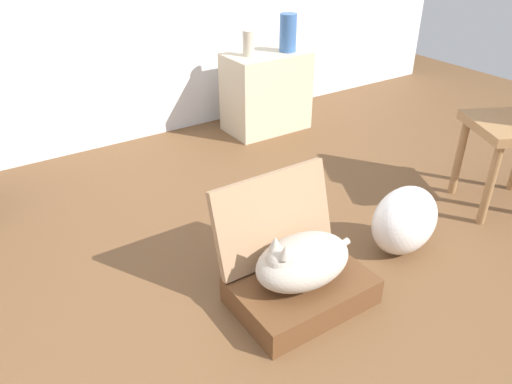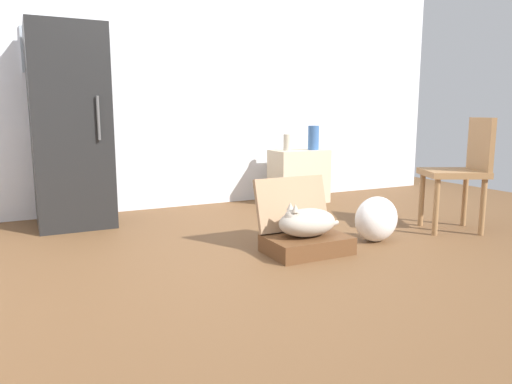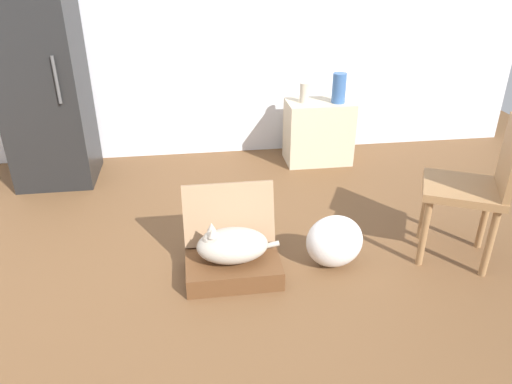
{
  "view_description": "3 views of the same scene",
  "coord_description": "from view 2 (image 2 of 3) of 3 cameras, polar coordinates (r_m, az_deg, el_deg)",
  "views": [
    {
      "loc": [
        -0.82,
        -1.04,
        1.46
      ],
      "look_at": [
        0.14,
        0.43,
        0.45
      ],
      "focal_mm": 34.68,
      "sensor_mm": 36.0,
      "label": 1
    },
    {
      "loc": [
        -1.54,
        -2.52,
        0.97
      ],
      "look_at": [
        0.07,
        0.69,
        0.37
      ],
      "focal_mm": 33.46,
      "sensor_mm": 36.0,
      "label": 2
    },
    {
      "loc": [
        0.01,
        -2.17,
        1.77
      ],
      "look_at": [
        0.4,
        0.56,
        0.37
      ],
      "focal_mm": 33.45,
      "sensor_mm": 36.0,
      "label": 3
    }
  ],
  "objects": [
    {
      "name": "suitcase_lid",
      "position": [
        3.47,
        4.3,
        -1.41
      ],
      "size": [
        0.57,
        0.14,
        0.38
      ],
      "primitive_type": "cube",
      "rotation": [
        1.29,
        0.0,
        0.0
      ],
      "color": "#9B7756",
      "rests_on": "suitcase_base"
    },
    {
      "name": "wall_back",
      "position": [
        5.03,
        -8.97,
        13.17
      ],
      "size": [
        6.4,
        0.15,
        2.6
      ],
      "color": "silver",
      "rests_on": "ground"
    },
    {
      "name": "cat",
      "position": [
        3.31,
        6.01,
        -3.59
      ],
      "size": [
        0.5,
        0.28,
        0.24
      ],
      "color": "#B2A899",
      "rests_on": "suitcase_base"
    },
    {
      "name": "vase_short",
      "position": [
        5.19,
        6.88,
        6.46
      ],
      "size": [
        0.12,
        0.12,
        0.26
      ],
      "primitive_type": "cylinder",
      "color": "#38609E",
      "rests_on": "side_table"
    },
    {
      "name": "chair",
      "position": [
        4.23,
        23.39,
        2.56
      ],
      "size": [
        0.6,
        0.57,
        0.93
      ],
      "rotation": [
        0.0,
        0.0,
        -2.03
      ],
      "color": "olive",
      "rests_on": "ground"
    },
    {
      "name": "refrigerator",
      "position": [
        4.34,
        -21.29,
        7.16
      ],
      "size": [
        0.61,
        0.62,
        1.68
      ],
      "color": "black",
      "rests_on": "ground"
    },
    {
      "name": "vase_tall",
      "position": [
        5.08,
        3.74,
        5.94
      ],
      "size": [
        0.08,
        0.08,
        0.17
      ],
      "primitive_type": "cylinder",
      "color": "#B7AD99",
      "rests_on": "side_table"
    },
    {
      "name": "plastic_bag_white",
      "position": [
        3.71,
        14.18,
        -3.16
      ],
      "size": [
        0.35,
        0.25,
        0.34
      ],
      "primitive_type": "ellipsoid",
      "color": "white",
      "rests_on": "ground"
    },
    {
      "name": "suitcase_base",
      "position": [
        3.35,
        6.09,
        -6.26
      ],
      "size": [
        0.57,
        0.39,
        0.12
      ],
      "primitive_type": "cube",
      "color": "brown",
      "rests_on": "ground"
    },
    {
      "name": "side_table",
      "position": [
        5.19,
        5.14,
        1.89
      ],
      "size": [
        0.59,
        0.36,
        0.57
      ],
      "primitive_type": "cube",
      "color": "beige",
      "rests_on": "ground"
    },
    {
      "name": "ground_plane",
      "position": [
        3.11,
        4.64,
        -8.66
      ],
      "size": [
        7.68,
        7.68,
        0.0
      ],
      "primitive_type": "plane",
      "color": "brown",
      "rests_on": "ground"
    }
  ]
}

